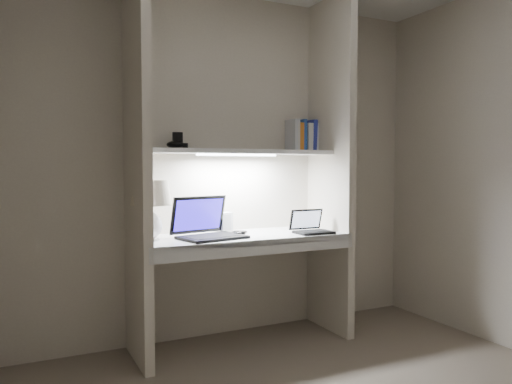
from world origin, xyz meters
TOP-DOWN VIEW (x-y plane):
  - back_wall at (0.00, 1.50)m, footprint 3.20×0.01m
  - alcove_panel_left at (-0.73, 1.23)m, footprint 0.06×0.55m
  - alcove_panel_right at (0.73, 1.23)m, footprint 0.06×0.55m
  - desk at (0.00, 1.23)m, footprint 1.40×0.55m
  - desk_apron at (0.00, 0.96)m, footprint 1.46×0.03m
  - shelf at (0.00, 1.32)m, footprint 1.40×0.36m
  - strip_light at (0.00, 1.32)m, footprint 0.60×0.04m
  - table_lamp at (-0.64, 1.23)m, footprint 0.26×0.26m
  - laptop_main at (-0.27, 1.21)m, footprint 0.48×0.43m
  - laptop_netbook at (0.48, 1.10)m, footprint 0.26×0.23m
  - speaker at (-0.06, 1.42)m, footprint 0.12×0.11m
  - mouse at (-0.04, 1.18)m, footprint 0.11×0.09m
  - cable_coil at (0.02, 1.33)m, footprint 0.14×0.14m
  - sticky_note at (-0.64, 1.32)m, footprint 0.10×0.10m
  - book_row at (0.60, 1.42)m, footprint 0.23×0.16m
  - shelf_box at (-0.42, 1.38)m, footprint 0.07×0.06m
  - shelf_gadget at (-0.44, 1.34)m, footprint 0.15×0.13m

SIDE VIEW (x-z plane):
  - desk_apron at x=0.00m, z-range 0.67..0.77m
  - desk at x=0.00m, z-range 0.73..0.77m
  - sticky_note at x=-0.64m, z-range 0.77..0.77m
  - cable_coil at x=0.02m, z-range 0.77..0.78m
  - mouse at x=-0.04m, z-range 0.77..0.81m
  - laptop_netbook at x=0.48m, z-range 0.73..0.89m
  - laptop_main at x=-0.27m, z-range 0.69..0.97m
  - speaker at x=-0.06m, z-range 0.77..0.91m
  - table_lamp at x=-0.64m, z-range 0.84..1.23m
  - back_wall at x=0.00m, z-range 0.00..2.50m
  - alcove_panel_left at x=-0.73m, z-range 0.00..2.50m
  - alcove_panel_right at x=0.73m, z-range 0.00..2.50m
  - strip_light at x=0.00m, z-range 1.32..1.34m
  - shelf at x=0.00m, z-range 1.34..1.36m
  - shelf_gadget at x=-0.44m, z-range 1.37..1.42m
  - shelf_box at x=-0.42m, z-range 1.36..1.48m
  - book_row at x=0.60m, z-range 1.36..1.60m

